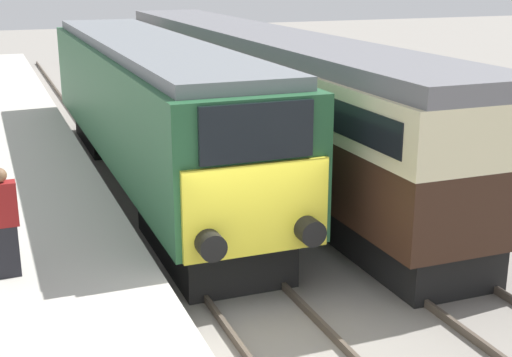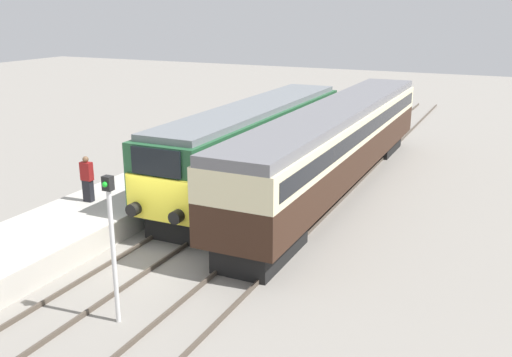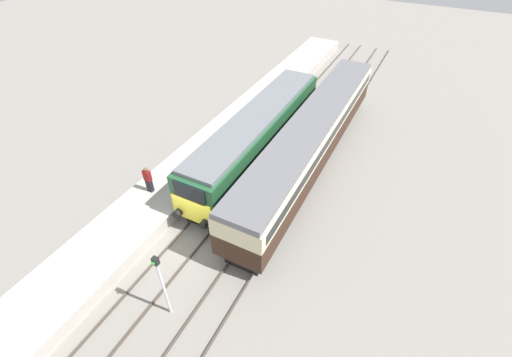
{
  "view_description": "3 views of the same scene",
  "coord_description": "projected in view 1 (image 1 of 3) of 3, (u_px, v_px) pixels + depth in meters",
  "views": [
    {
      "loc": [
        -3.91,
        -9.1,
        5.49
      ],
      "look_at": [
        0.0,
        0.98,
        2.27
      ],
      "focal_mm": 50.0,
      "sensor_mm": 36.0,
      "label": 1
    },
    {
      "loc": [
        10.55,
        -13.83,
        7.87
      ],
      "look_at": [
        1.7,
        4.98,
        1.6
      ],
      "focal_mm": 40.0,
      "sensor_mm": 36.0,
      "label": 2
    },
    {
      "loc": [
        8.78,
        -8.77,
        14.64
      ],
      "look_at": [
        1.7,
        4.98,
        1.6
      ],
      "focal_mm": 24.0,
      "sensor_mm": 36.0,
      "label": 3
    }
  ],
  "objects": [
    {
      "name": "ground_plane",
      "position": [
        279.0,
        335.0,
        11.06
      ],
      "size": [
        120.0,
        120.0,
        0.0
      ],
      "primitive_type": "plane",
      "color": "gray"
    },
    {
      "name": "platform_left",
      "position": [
        20.0,
        189.0,
        16.94
      ],
      "size": [
        3.5,
        50.0,
        0.85
      ],
      "color": "#B7B2A8",
      "rests_on": "ground_plane"
    },
    {
      "name": "rails_near_track",
      "position": [
        189.0,
        226.0,
        15.5
      ],
      "size": [
        1.51,
        60.0,
        0.14
      ],
      "color": "#4C4238",
      "rests_on": "ground_plane"
    },
    {
      "name": "rails_far_track",
      "position": [
        329.0,
        208.0,
        16.68
      ],
      "size": [
        1.5,
        60.0,
        0.14
      ],
      "color": "#4C4238",
      "rests_on": "ground_plane"
    },
    {
      "name": "locomotive",
      "position": [
        149.0,
        105.0,
        18.03
      ],
      "size": [
        2.7,
        15.5,
        3.78
      ],
      "color": "black",
      "rests_on": "ground_plane"
    },
    {
      "name": "passenger_carriage",
      "position": [
        256.0,
        83.0,
        20.26
      ],
      "size": [
        2.75,
        20.27,
        3.81
      ],
      "color": "black",
      "rests_on": "ground_plane"
    },
    {
      "name": "person_on_platform",
      "position": [
        4.0,
        223.0,
        10.93
      ],
      "size": [
        0.44,
        0.26,
        1.75
      ],
      "color": "black",
      "rests_on": "platform_left"
    }
  ]
}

